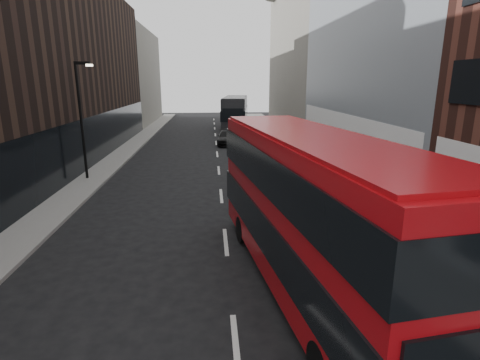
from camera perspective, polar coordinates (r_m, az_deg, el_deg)
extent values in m
cube|color=slate|center=(32.01, 10.12, 3.88)|extent=(3.00, 80.00, 0.15)
cube|color=slate|center=(31.90, -18.01, 3.34)|extent=(2.00, 80.00, 0.15)
cube|color=gray|center=(29.28, 21.35, 21.68)|extent=(5.00, 22.00, 20.00)
cube|color=silver|center=(28.42, 15.52, 5.94)|extent=(0.35, 21.00, 3.80)
cube|color=slate|center=(50.94, 9.66, 17.98)|extent=(5.00, 24.00, 18.00)
cube|color=black|center=(37.11, -22.54, 15.25)|extent=(5.00, 24.00, 14.00)
cube|color=slate|center=(58.47, -15.83, 14.76)|extent=(5.00, 20.00, 13.00)
cylinder|color=black|center=(24.80, -23.03, 8.16)|extent=(0.16, 0.16, 7.00)
cube|color=black|center=(24.59, -22.93, 16.09)|extent=(0.90, 0.15, 0.18)
cube|color=#FFF2CC|center=(24.46, -21.98, 15.91)|extent=(0.35, 0.22, 0.12)
cube|color=#A1090F|center=(10.85, 10.66, -4.47)|extent=(4.16, 11.68, 4.16)
cube|color=black|center=(11.09, 10.49, -7.77)|extent=(4.28, 11.74, 1.14)
cube|color=black|center=(10.54, 10.94, 1.13)|extent=(4.28, 11.74, 1.14)
cube|color=black|center=(16.20, 2.72, 0.31)|extent=(2.20, 0.39, 1.45)
cube|color=#A1090F|center=(10.35, 11.22, 6.61)|extent=(3.99, 11.21, 0.12)
cylinder|color=black|center=(14.47, 0.38, -7.55)|extent=(0.45, 1.07, 1.04)
cylinder|color=black|center=(15.11, 8.96, -6.75)|extent=(0.45, 1.07, 1.04)
cylinder|color=black|center=(9.54, 26.26, -22.21)|extent=(0.45, 1.07, 1.04)
cube|color=black|center=(50.68, -0.70, 10.51)|extent=(4.27, 12.71, 3.51)
cube|color=black|center=(50.70, -0.70, 10.25)|extent=(4.40, 12.77, 1.25)
cube|color=black|center=(44.46, -1.12, 9.83)|extent=(2.40, 0.36, 1.59)
cube|color=black|center=(56.93, -0.36, 10.93)|extent=(2.40, 0.36, 1.59)
cube|color=black|center=(50.58, -0.70, 12.53)|extent=(4.10, 12.20, 0.12)
cylinder|color=black|center=(54.87, -1.81, 9.11)|extent=(0.47, 1.17, 1.13)
cylinder|color=black|center=(54.75, 0.87, 9.10)|extent=(0.47, 1.17, 1.13)
cylinder|color=black|center=(46.96, -2.51, 8.14)|extent=(0.47, 1.17, 1.13)
cylinder|color=black|center=(46.82, 0.62, 8.13)|extent=(0.47, 1.17, 1.13)
imported|color=black|center=(23.25, 4.02, 1.60)|extent=(1.94, 4.34, 1.45)
imported|color=gray|center=(24.43, 6.35, 2.23)|extent=(1.60, 4.49, 1.47)
imported|color=black|center=(36.93, -1.95, 6.49)|extent=(2.17, 4.78, 1.36)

